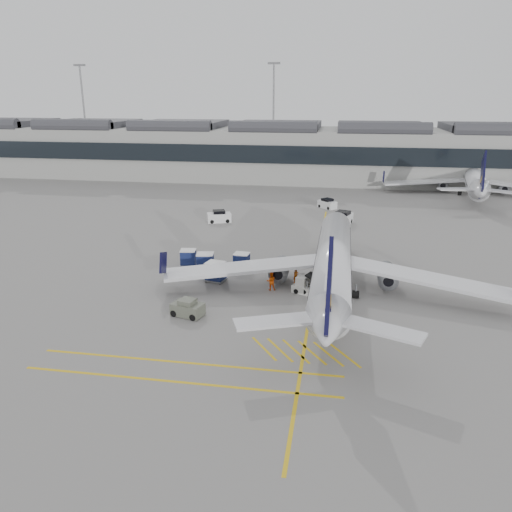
% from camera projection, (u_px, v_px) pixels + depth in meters
% --- Properties ---
extents(ground, '(220.00, 220.00, 0.00)m').
position_uv_depth(ground, '(200.00, 305.00, 45.29)').
color(ground, gray).
rests_on(ground, ground).
extents(terminal, '(200.00, 20.45, 12.40)m').
position_uv_depth(terminal, '(287.00, 151.00, 110.79)').
color(terminal, '#9E9E99').
rests_on(terminal, ground).
extents(light_masts, '(113.00, 0.60, 25.45)m').
position_uv_depth(light_masts, '(287.00, 110.00, 121.66)').
color(light_masts, slate).
rests_on(light_masts, ground).
extents(apron_markings, '(0.25, 60.00, 0.01)m').
position_uv_depth(apron_markings, '(316.00, 274.00, 53.07)').
color(apron_markings, gold).
rests_on(apron_markings, ground).
extents(airliner_main, '(32.96, 35.99, 9.57)m').
position_uv_depth(airliner_main, '(333.00, 263.00, 47.98)').
color(airliner_main, silver).
rests_on(airliner_main, ground).
extents(airliner_far, '(33.29, 36.66, 9.81)m').
position_uv_depth(airliner_far, '(474.00, 179.00, 94.08)').
color(airliner_far, silver).
rests_on(airliner_far, ground).
extents(belt_loader, '(5.09, 3.22, 2.03)m').
position_uv_depth(belt_loader, '(313.00, 288.00, 47.66)').
color(belt_loader, beige).
rests_on(belt_loader, ground).
extents(baggage_cart_a, '(2.25, 1.99, 2.05)m').
position_uv_depth(baggage_cart_a, '(216.00, 271.00, 50.74)').
color(baggage_cart_a, gray).
rests_on(baggage_cart_a, ground).
extents(baggage_cart_b, '(2.12, 1.83, 2.00)m').
position_uv_depth(baggage_cart_b, '(205.00, 262.00, 53.67)').
color(baggage_cart_b, gray).
rests_on(baggage_cart_b, ground).
extents(baggage_cart_c, '(1.85, 1.58, 1.82)m').
position_uv_depth(baggage_cart_c, '(242.00, 261.00, 54.33)').
color(baggage_cart_c, gray).
rests_on(baggage_cart_c, ground).
extents(baggage_cart_d, '(1.98, 1.71, 1.88)m').
position_uv_depth(baggage_cart_d, '(188.00, 257.00, 55.32)').
color(baggage_cart_d, gray).
rests_on(baggage_cart_d, ground).
extents(ramp_agent_a, '(0.68, 0.64, 1.56)m').
position_uv_depth(ramp_agent_a, '(296.00, 276.00, 50.35)').
color(ramp_agent_a, '#E25D0B').
rests_on(ramp_agent_a, ground).
extents(ramp_agent_b, '(1.02, 0.87, 1.84)m').
position_uv_depth(ramp_agent_b, '(271.00, 281.00, 48.56)').
color(ramp_agent_b, '#FF5A0D').
rests_on(ramp_agent_b, ground).
extents(pushback_tug, '(3.01, 2.27, 1.50)m').
position_uv_depth(pushback_tug, '(188.00, 308.00, 43.02)').
color(pushback_tug, '#595D4E').
rests_on(pushback_tug, ground).
extents(safety_cone_nose, '(0.34, 0.34, 0.47)m').
position_uv_depth(safety_cone_nose, '(341.00, 242.00, 63.82)').
color(safety_cone_nose, '#F24C0A').
rests_on(safety_cone_nose, ground).
extents(safety_cone_engine, '(0.39, 0.39, 0.55)m').
position_uv_depth(safety_cone_engine, '(389.00, 284.00, 49.59)').
color(safety_cone_engine, '#F24C0A').
rests_on(safety_cone_engine, ground).
extents(service_van_left, '(3.87, 2.85, 1.79)m').
position_uv_depth(service_van_left, '(219.00, 217.00, 74.38)').
color(service_van_left, silver).
rests_on(service_van_left, ground).
extents(service_van_mid, '(3.10, 4.29, 1.99)m').
position_uv_depth(service_van_mid, '(343.00, 219.00, 72.99)').
color(service_van_mid, silver).
rests_on(service_van_mid, ground).
extents(service_van_right, '(3.39, 3.37, 1.64)m').
position_uv_depth(service_van_right, '(327.00, 204.00, 83.43)').
color(service_van_right, silver).
rests_on(service_van_right, ground).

